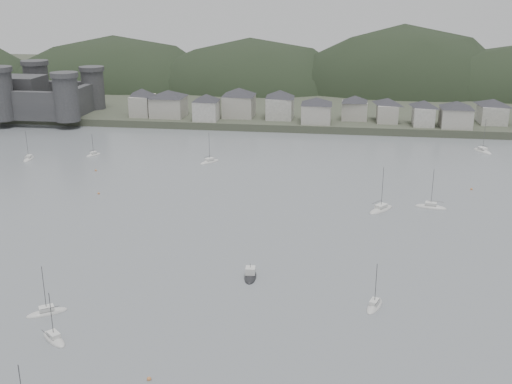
# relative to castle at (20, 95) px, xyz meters

# --- Properties ---
(far_shore_land) EXTENTS (900.00, 250.00, 3.00)m
(far_shore_land) POSITION_rel_castle_xyz_m (120.00, 115.20, -9.46)
(far_shore_land) COLOR #383D2D
(far_shore_land) RESTS_ON ground
(forested_ridge) EXTENTS (851.55, 103.94, 102.57)m
(forested_ridge) POSITION_rel_castle_xyz_m (124.83, 89.60, -22.25)
(forested_ridge) COLOR black
(forested_ridge) RESTS_ON ground
(castle) EXTENTS (66.00, 43.00, 20.00)m
(castle) POSITION_rel_castle_xyz_m (0.00, 0.00, 0.00)
(castle) COLOR #37373A
(castle) RESTS_ON far_shore_land
(waterfront_town) EXTENTS (451.48, 28.46, 12.92)m
(waterfront_town) POSITION_rel_castle_xyz_m (170.59, 3.54, -2.30)
(waterfront_town) COLOR #A19D93
(waterfront_town) RESTS_ON far_shore_land
(moored_fleet) EXTENTS (248.47, 178.41, 13.39)m
(moored_fleet) POSITION_rel_castle_xyz_m (106.04, -118.46, -10.79)
(moored_fleet) COLOR beige
(moored_fleet) RESTS_ON ground
(motor_launch_far) EXTENTS (3.03, 7.01, 3.65)m
(motor_launch_far) POSITION_rel_castle_xyz_m (124.17, -141.16, -10.66)
(motor_launch_far) COLOR black
(motor_launch_far) RESTS_ON ground
(mooring_buoys) EXTENTS (139.29, 115.95, 0.70)m
(mooring_buoys) POSITION_rel_castle_xyz_m (128.16, -121.67, -10.81)
(mooring_buoys) COLOR #C57841
(mooring_buoys) RESTS_ON ground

